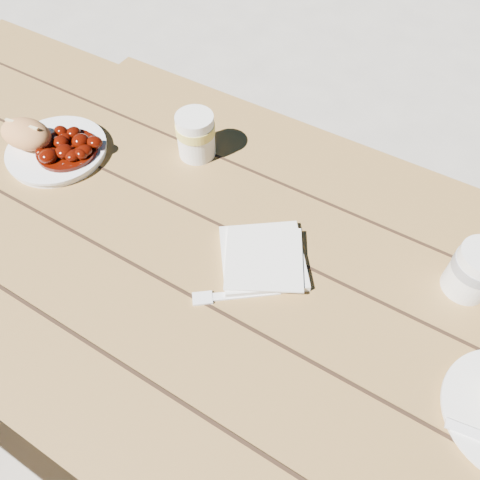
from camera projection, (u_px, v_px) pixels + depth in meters
The scene contains 9 objects.
ground at pixel (224, 395), 1.47m from camera, with size 60.00×60.00×0.00m, color #ABA59A.
picnic_table at pixel (216, 304), 0.99m from camera, with size 2.00×1.55×0.75m.
main_plate at pixel (57, 151), 1.03m from camera, with size 0.21×0.21×0.02m, color white.
goulash_stew at pixel (65, 144), 1.00m from camera, with size 0.13×0.13×0.04m, color #450A02, non-canonical shape.
bread_roll at pixel (26, 134), 1.00m from camera, with size 0.12×0.08×0.06m, color tan.
coffee_cup at pixel (474, 271), 0.79m from camera, with size 0.08×0.08×0.10m, color white.
napkin_stack at pixel (263, 258), 0.86m from camera, with size 0.15×0.15×0.01m, color white.
fork_table at pixel (245, 294), 0.82m from camera, with size 0.03×0.16×0.01m, color white, non-canonical shape.
second_cup at pixel (196, 135), 0.99m from camera, with size 0.08×0.08×0.10m, color white.
Camera 1 is at (0.29, -0.39, 1.47)m, focal length 35.00 mm.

